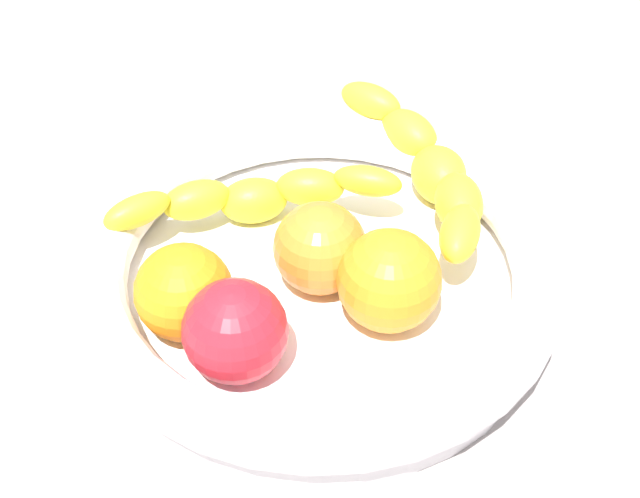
% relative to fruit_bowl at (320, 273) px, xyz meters
% --- Properties ---
extents(kitchen_counter, '(1.20, 1.20, 0.03)m').
position_rel_fruit_bowl_xyz_m(kitchen_counter, '(0.00, 0.00, -0.04)').
color(kitchen_counter, '#9D9491').
rests_on(kitchen_counter, ground).
extents(fruit_bowl, '(0.32, 0.32, 0.05)m').
position_rel_fruit_bowl_xyz_m(fruit_bowl, '(0.00, 0.00, 0.00)').
color(fruit_bowl, white).
rests_on(fruit_bowl, kitchen_counter).
extents(banana_draped_left, '(0.18, 0.14, 0.05)m').
position_rel_fruit_bowl_xyz_m(banana_draped_left, '(-0.10, 0.06, 0.02)').
color(banana_draped_left, yellow).
rests_on(banana_draped_left, fruit_bowl).
extents(banana_draped_right, '(0.10, 0.19, 0.05)m').
position_rel_fruit_bowl_xyz_m(banana_draped_right, '(-0.05, -0.06, 0.02)').
color(banana_draped_right, yellow).
rests_on(banana_draped_right, fruit_bowl).
extents(orange_front, '(0.06, 0.06, 0.06)m').
position_rel_fruit_bowl_xyz_m(orange_front, '(0.06, -0.07, 0.02)').
color(orange_front, orange).
rests_on(orange_front, fruit_bowl).
extents(orange_mid_left, '(0.06, 0.06, 0.06)m').
position_rel_fruit_bowl_xyz_m(orange_mid_left, '(-0.00, -0.00, 0.02)').
color(orange_mid_left, orange).
rests_on(orange_mid_left, fruit_bowl).
extents(orange_mid_right, '(0.07, 0.07, 0.07)m').
position_rel_fruit_bowl_xyz_m(orange_mid_right, '(0.02, 0.05, 0.02)').
color(orange_mid_right, orange).
rests_on(orange_mid_right, fruit_bowl).
extents(tomato_red, '(0.06, 0.06, 0.06)m').
position_rel_fruit_bowl_xyz_m(tomato_red, '(0.08, -0.03, 0.02)').
color(tomato_red, red).
rests_on(tomato_red, fruit_bowl).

